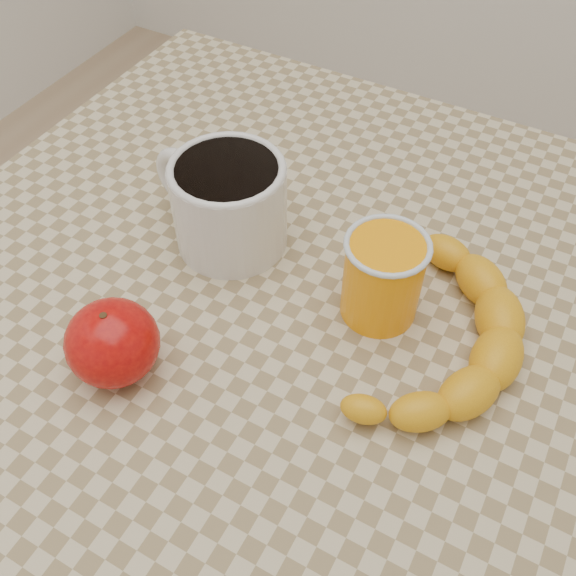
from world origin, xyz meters
The scene contains 6 objects.
ground centered at (0.00, 0.00, 0.00)m, with size 3.00×3.00×0.00m, color tan.
table centered at (0.00, 0.00, 0.66)m, with size 0.80×0.80×0.75m.
coffee_mug centered at (-0.10, 0.05, 0.80)m, with size 0.17×0.13×0.10m.
orange_juice_glass centered at (0.08, 0.03, 0.80)m, with size 0.08×0.08×0.09m.
apple centered at (-0.09, -0.14, 0.79)m, with size 0.11×0.11×0.08m.
banana centered at (0.14, 0.02, 0.77)m, with size 0.21×0.29×0.04m, color #F5AD15, non-canonical shape.
Camera 1 is at (0.19, -0.35, 1.23)m, focal length 40.00 mm.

